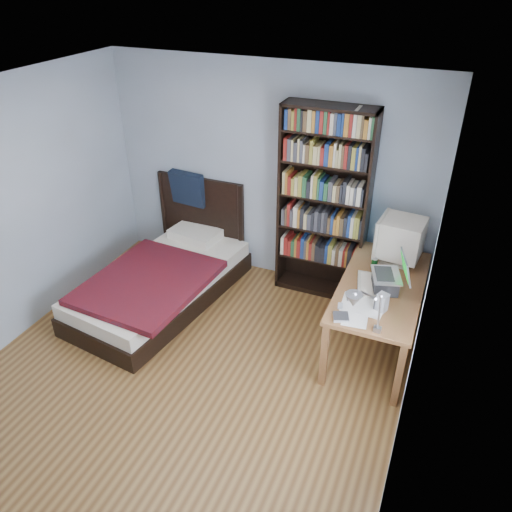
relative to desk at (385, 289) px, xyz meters
name	(u,v)px	position (x,y,z in m)	size (l,w,h in m)	color
room	(174,269)	(-1.48, -1.62, 0.84)	(4.20, 4.24, 2.50)	brown
desk	(385,289)	(0.00, 0.00, 0.00)	(0.75, 1.53, 0.73)	brown
crt_monitor	(399,238)	(0.05, 0.04, 0.59)	(0.45, 0.42, 0.48)	beige
laptop	(388,280)	(0.05, -0.49, 0.43)	(0.41, 0.38, 0.40)	#2D2D30
desk_lamp	(358,303)	(-0.03, -1.50, 0.83)	(0.24, 0.54, 0.64)	#99999E
keyboard	(367,285)	(-0.13, -0.50, 0.33)	(0.16, 0.42, 0.03)	#B3AC95
speaker	(382,302)	(0.07, -0.82, 0.40)	(0.09, 0.09, 0.17)	#969699
soda_can	(374,264)	(-0.13, -0.16, 0.37)	(0.06, 0.06, 0.11)	#07390D
mouse	(383,269)	(-0.04, -0.17, 0.34)	(0.07, 0.12, 0.04)	silver
phone_silver	(349,297)	(-0.23, -0.75, 0.33)	(0.05, 0.10, 0.02)	silver
phone_grey	(340,306)	(-0.27, -0.91, 0.33)	(0.04, 0.08, 0.02)	#969699
external_drive	(341,317)	(-0.23, -1.06, 0.33)	(0.13, 0.13, 0.03)	#969699
bookshelf	(323,206)	(-0.80, 0.32, 0.66)	(0.96, 0.30, 2.14)	black
bed	(164,277)	(-2.37, -0.49, -0.16)	(1.36, 2.28, 1.16)	black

